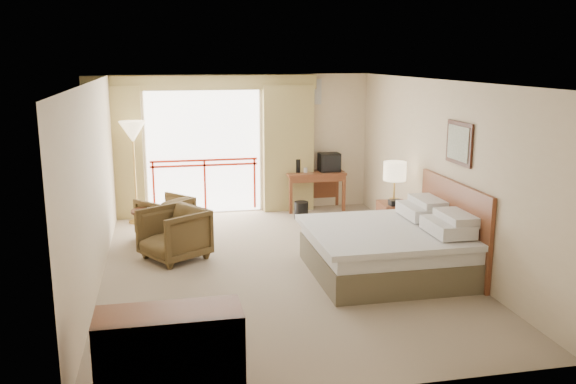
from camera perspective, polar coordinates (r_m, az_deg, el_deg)
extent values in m
plane|color=gray|center=(9.05, -0.97, -7.01)|extent=(7.00, 7.00, 0.00)
plane|color=white|center=(8.53, -1.04, 10.33)|extent=(7.00, 7.00, 0.00)
plane|color=beige|center=(12.10, -4.11, 4.54)|extent=(5.00, 0.00, 5.00)
plane|color=beige|center=(5.40, 6.00, -5.68)|extent=(5.00, 0.00, 5.00)
plane|color=beige|center=(8.59, -17.61, 0.68)|extent=(0.00, 7.00, 7.00)
plane|color=beige|center=(9.47, 14.04, 1.96)|extent=(0.00, 7.00, 7.00)
plane|color=white|center=(12.02, -7.87, 3.68)|extent=(2.40, 0.00, 2.40)
cube|color=red|center=(12.05, -7.83, 2.49)|extent=(2.09, 0.03, 0.04)
cube|color=red|center=(12.03, -7.85, 2.96)|extent=(2.09, 0.03, 0.04)
cube|color=red|center=(12.10, -12.46, 0.43)|extent=(0.04, 0.03, 1.00)
cube|color=red|center=(12.12, -7.78, 0.63)|extent=(0.04, 0.03, 1.00)
cube|color=red|center=(12.23, -3.14, 0.83)|extent=(0.04, 0.03, 1.00)
cube|color=#95834E|center=(11.89, -15.80, 3.47)|extent=(1.00, 0.26, 2.50)
cube|color=#95834E|center=(12.11, -0.01, 4.10)|extent=(1.00, 0.26, 2.50)
cube|color=#95834E|center=(11.79, -8.04, 10.10)|extent=(4.40, 0.22, 0.28)
cube|color=silver|center=(12.21, 1.97, 9.36)|extent=(0.50, 0.04, 0.50)
cube|color=brown|center=(8.82, 9.13, -6.34)|extent=(2.05, 2.00, 0.40)
cube|color=silver|center=(8.73, 9.20, -4.48)|extent=(2.01, 1.96, 0.22)
cube|color=silver|center=(8.67, 8.92, -3.68)|extent=(2.09, 2.06, 0.08)
cube|color=silver|center=(8.53, 14.74, -3.18)|extent=(0.50, 0.75, 0.18)
cube|color=silver|center=(9.31, 12.30, -1.73)|extent=(0.50, 0.75, 0.18)
cube|color=silver|center=(8.56, 15.57, -2.34)|extent=(0.40, 0.70, 0.14)
cube|color=silver|center=(9.34, 13.07, -0.97)|extent=(0.40, 0.70, 0.14)
cube|color=brown|center=(9.09, 15.20, -3.09)|extent=(0.06, 2.10, 1.30)
cube|color=black|center=(8.85, 15.73, 4.42)|extent=(0.03, 0.72, 0.60)
cube|color=silver|center=(8.84, 15.62, 4.42)|extent=(0.01, 0.60, 0.48)
cube|color=brown|center=(10.28, 9.89, -2.83)|extent=(0.50, 0.58, 0.67)
cylinder|color=tan|center=(10.23, 9.86, -0.72)|extent=(0.15, 0.15, 0.04)
cylinder|color=tan|center=(10.19, 9.90, 0.36)|extent=(0.03, 0.03, 0.39)
cylinder|color=#FFE5B2|center=(10.14, 9.96, 1.94)|extent=(0.37, 0.37, 0.31)
cube|color=black|center=(10.03, 10.01, -0.98)|extent=(0.20, 0.16, 0.09)
cube|color=brown|center=(12.23, 2.51, 1.80)|extent=(1.18, 0.57, 0.05)
cube|color=brown|center=(11.95, 0.26, -0.33)|extent=(0.06, 0.06, 0.73)
cube|color=brown|center=(12.22, 5.24, -0.09)|extent=(0.06, 0.06, 0.73)
cube|color=brown|center=(12.42, -0.21, 0.17)|extent=(0.06, 0.06, 0.73)
cube|color=brown|center=(12.68, 4.59, 0.38)|extent=(0.06, 0.06, 0.73)
cube|color=brown|center=(12.52, 2.22, 0.63)|extent=(1.08, 0.03, 0.54)
cube|color=brown|center=(12.00, 2.80, 1.20)|extent=(1.08, 0.03, 0.12)
cube|color=black|center=(12.27, 3.88, 2.80)|extent=(0.41, 0.32, 0.37)
cube|color=black|center=(12.12, 4.08, 2.67)|extent=(0.37, 0.02, 0.30)
cylinder|color=black|center=(12.12, 0.91, 2.47)|extent=(0.16, 0.16, 0.28)
cylinder|color=white|center=(12.12, 1.65, 2.05)|extent=(0.09, 0.09, 0.10)
cylinder|color=black|center=(11.62, 1.25, -1.71)|extent=(0.29, 0.29, 0.33)
imported|color=#44341C|center=(10.73, -11.34, -4.10)|extent=(1.08, 1.08, 0.70)
imported|color=#44341C|center=(9.55, -10.52, -6.16)|extent=(1.19, 1.19, 0.79)
cylinder|color=black|center=(10.26, -13.05, -1.75)|extent=(0.52, 0.52, 0.04)
cylinder|color=black|center=(10.33, -12.98, -3.21)|extent=(0.06, 0.06, 0.52)
cylinder|color=black|center=(10.40, -12.91, -4.59)|extent=(0.38, 0.38, 0.03)
imported|color=white|center=(10.26, -13.06, -1.64)|extent=(0.17, 0.22, 0.02)
cylinder|color=tan|center=(11.74, -13.90, -2.70)|extent=(0.31, 0.31, 0.03)
cylinder|color=tan|center=(11.56, -14.11, 1.16)|extent=(0.03, 0.03, 1.64)
cone|color=#FFE5B2|center=(11.42, -14.34, 5.48)|extent=(0.48, 0.48, 0.38)
cube|color=brown|center=(5.71, -10.92, -14.85)|extent=(1.28, 0.53, 0.86)
cube|color=black|center=(5.47, -10.87, -16.13)|extent=(1.18, 0.02, 0.75)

